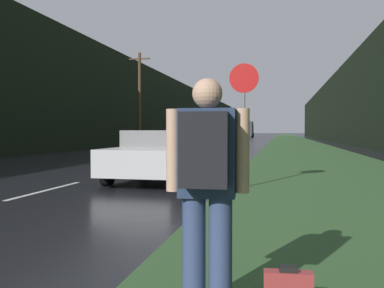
{
  "coord_description": "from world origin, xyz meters",
  "views": [
    {
      "loc": [
        5.38,
        0.3,
        1.39
      ],
      "look_at": [
        2.1,
        15.26,
        0.91
      ],
      "focal_mm": 38.0,
      "sensor_mm": 36.0,
      "label": 1
    }
  ],
  "objects_px": {
    "delivery_truck": "(247,129)",
    "stop_sign": "(244,111)",
    "hitchhiker_with_backpack": "(207,182)",
    "car_passing_near": "(158,155)"
  },
  "relations": [
    {
      "from": "hitchhiker_with_backpack",
      "to": "delivery_truck",
      "type": "bearing_deg",
      "value": 90.46
    },
    {
      "from": "car_passing_near",
      "to": "delivery_truck",
      "type": "distance_m",
      "value": 81.19
    },
    {
      "from": "stop_sign",
      "to": "delivery_truck",
      "type": "relative_size",
      "value": 0.45
    },
    {
      "from": "stop_sign",
      "to": "car_passing_near",
      "type": "xyz_separation_m",
      "value": [
        -2.51,
        1.07,
        -1.16
      ]
    },
    {
      "from": "delivery_truck",
      "to": "stop_sign",
      "type": "bearing_deg",
      "value": -85.49
    },
    {
      "from": "hitchhiker_with_backpack",
      "to": "stop_sign",
      "type": "bearing_deg",
      "value": 88.97
    },
    {
      "from": "hitchhiker_with_backpack",
      "to": "car_passing_near",
      "type": "bearing_deg",
      "value": 105.63
    },
    {
      "from": "stop_sign",
      "to": "car_passing_near",
      "type": "distance_m",
      "value": 2.96
    },
    {
      "from": "car_passing_near",
      "to": "delivery_truck",
      "type": "xyz_separation_m",
      "value": [
        -3.97,
        81.09,
        1.12
      ]
    },
    {
      "from": "hitchhiker_with_backpack",
      "to": "delivery_truck",
      "type": "relative_size",
      "value": 0.26
    }
  ]
}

